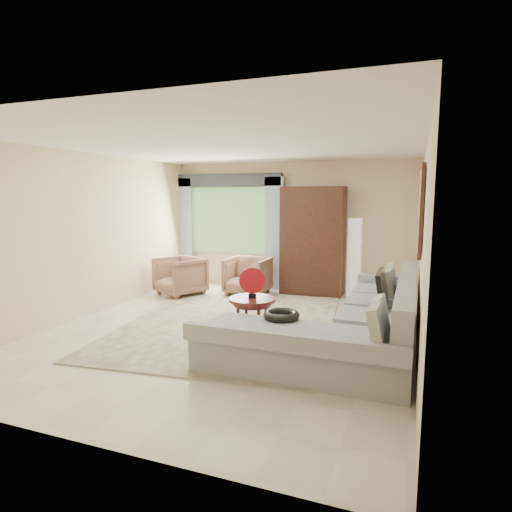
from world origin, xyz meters
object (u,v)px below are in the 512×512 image
at_px(sectional_sofa, 356,328).
at_px(floor_lamp, 354,258).
at_px(armoire, 313,241).
at_px(tv_screen, 382,289).
at_px(coffee_table, 252,319).
at_px(armchair_left, 180,276).
at_px(potted_plant, 182,271).
at_px(armchair_right, 248,276).

relative_size(sectional_sofa, floor_lamp, 2.31).
bearing_deg(armoire, tv_screen, -58.88).
bearing_deg(coffee_table, sectional_sofa, 9.04).
bearing_deg(armoire, armchair_left, -156.93).
xyz_separation_m(coffee_table, potted_plant, (-2.82, 3.04, -0.04)).
xyz_separation_m(sectional_sofa, tv_screen, (0.27, 0.41, 0.44)).
height_order(armoire, floor_lamp, armoire).
bearing_deg(potted_plant, armchair_left, -62.05).
bearing_deg(tv_screen, armchair_left, 159.33).
bearing_deg(sectional_sofa, potted_plant, 145.55).
xyz_separation_m(armchair_right, armoire, (1.17, 0.51, 0.68)).
bearing_deg(floor_lamp, armchair_right, -163.75).
height_order(armchair_left, floor_lamp, floor_lamp).
relative_size(tv_screen, armchair_left, 0.91).
bearing_deg(potted_plant, floor_lamp, 1.97).
distance_m(armchair_left, armchair_right, 1.32).
bearing_deg(armchair_right, potted_plant, 165.39).
xyz_separation_m(sectional_sofa, armoire, (-1.23, 2.90, 0.77)).
height_order(potted_plant, floor_lamp, floor_lamp).
xyz_separation_m(sectional_sofa, potted_plant, (-4.13, 2.83, -0.01)).
bearing_deg(armchair_left, tv_screen, 5.63).
height_order(armchair_right, floor_lamp, floor_lamp).
bearing_deg(armchair_right, tv_screen, -36.60).
xyz_separation_m(coffee_table, armoire, (0.08, 3.11, 0.73)).
xyz_separation_m(armchair_left, potted_plant, (-0.50, 0.95, -0.10)).
relative_size(armoire, floor_lamp, 1.40).
xyz_separation_m(armchair_left, armchair_right, (1.22, 0.50, -0.00)).
relative_size(coffee_table, armchair_right, 0.75).
bearing_deg(potted_plant, coffee_table, -47.18).
height_order(tv_screen, potted_plant, tv_screen).
relative_size(tv_screen, floor_lamp, 0.49).
distance_m(tv_screen, armoire, 2.92).
bearing_deg(coffee_table, armoire, 88.58).
bearing_deg(tv_screen, floor_lamp, 105.38).
height_order(sectional_sofa, potted_plant, sectional_sofa).
xyz_separation_m(tv_screen, coffee_table, (-1.58, -0.62, -0.40)).
height_order(coffee_table, armchair_left, armchair_left).
distance_m(sectional_sofa, tv_screen, 0.66).
distance_m(coffee_table, potted_plant, 4.14).
xyz_separation_m(tv_screen, armchair_right, (-2.67, 1.97, -0.35)).
xyz_separation_m(potted_plant, floor_lamp, (3.69, 0.13, 0.47)).
relative_size(sectional_sofa, armoire, 1.65).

